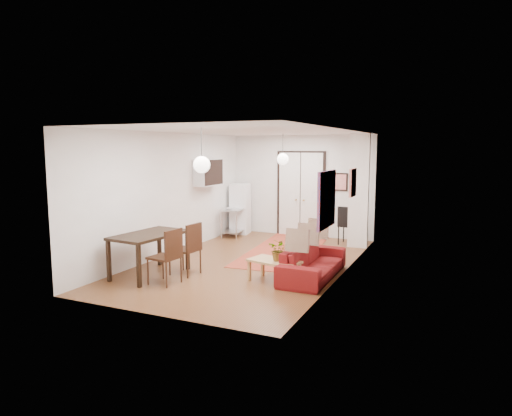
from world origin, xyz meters
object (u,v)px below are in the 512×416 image
at_px(sofa, 313,262).
at_px(dining_chair_far, 168,250).
at_px(fridge, 240,209).
at_px(dining_chair_near, 188,243).
at_px(coffee_table, 274,263).
at_px(black_side_chair, 350,221).
at_px(kitchen_counter, 234,218).
at_px(dining_table, 149,238).

xyz_separation_m(sofa, dining_chair_far, (-2.42, -1.44, 0.31)).
bearing_deg(dining_chair_far, fridge, -164.22).
xyz_separation_m(fridge, dining_chair_near, (0.95, -4.33, -0.12)).
distance_m(coffee_table, black_side_chair, 4.14).
distance_m(kitchen_counter, fridge, 0.46).
bearing_deg(coffee_table, kitchen_counter, 126.22).
bearing_deg(black_side_chair, kitchen_counter, 10.23).
height_order(coffee_table, dining_chair_near, dining_chair_near).
relative_size(sofa, fridge, 1.43).
distance_m(kitchen_counter, dining_table, 4.42).
height_order(sofa, fridge, fridge).
distance_m(fridge, dining_table, 4.80).
xyz_separation_m(coffee_table, dining_table, (-2.45, -0.58, 0.39)).
height_order(coffee_table, black_side_chair, black_side_chair).
bearing_deg(dining_chair_near, dining_chair_far, 5.09).
distance_m(sofa, kitchen_counter, 4.65).
bearing_deg(fridge, black_side_chair, -9.81).
height_order(sofa, dining_chair_near, dining_chair_near).
relative_size(dining_chair_near, black_side_chair, 1.04).
distance_m(coffee_table, dining_chair_near, 1.87).
bearing_deg(dining_table, dining_chair_near, 37.36).
xyz_separation_m(fridge, black_side_chair, (3.30, -0.10, -0.14)).
xyz_separation_m(dining_chair_far, black_side_chair, (2.35, 4.93, -0.02)).
bearing_deg(sofa, dining_table, 111.40).
bearing_deg(kitchen_counter, sofa, -51.50).
xyz_separation_m(sofa, dining_table, (-3.02, -1.20, 0.45)).
distance_m(dining_table, dining_chair_far, 0.66).
distance_m(kitchen_counter, dining_chair_far, 4.74).
relative_size(dining_chair_far, black_side_chair, 1.04).
height_order(dining_chair_far, black_side_chair, dining_chair_far).
xyz_separation_m(coffee_table, fridge, (-2.80, 4.21, 0.37)).
bearing_deg(coffee_table, dining_chair_far, -155.89).
relative_size(fridge, black_side_chair, 1.45).
distance_m(kitchen_counter, dining_chair_near, 4.06).
relative_size(fridge, dining_table, 0.91).
xyz_separation_m(kitchen_counter, dining_chair_near, (0.95, -3.94, 0.11)).
bearing_deg(black_side_chair, coffee_table, 88.29).
relative_size(coffee_table, fridge, 0.72).
height_order(fridge, black_side_chair, fridge).
height_order(dining_table, black_side_chair, black_side_chair).
relative_size(sofa, coffee_table, 1.98).
bearing_deg(sofa, kitchen_counter, 46.23).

